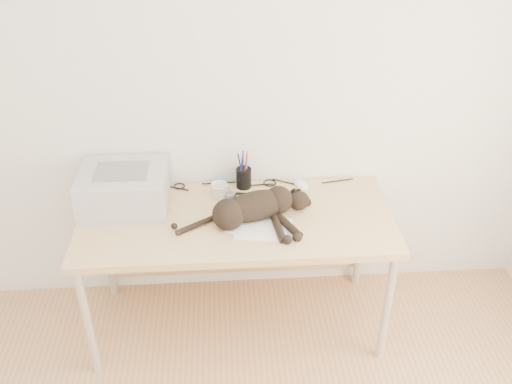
{
  "coord_description": "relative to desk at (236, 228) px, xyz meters",
  "views": [
    {
      "loc": [
        -0.06,
        -0.97,
        2.41
      ],
      "look_at": [
        0.1,
        1.34,
        0.92
      ],
      "focal_mm": 40.0,
      "sensor_mm": 36.0,
      "label": 1
    }
  ],
  "objects": [
    {
      "name": "wall_back",
      "position": [
        0.0,
        0.27,
        0.69
      ],
      "size": [
        3.5,
        0.0,
        3.5
      ],
      "primitive_type": "plane",
      "rotation": [
        1.57,
        0.0,
        0.0
      ],
      "color": "white",
      "rests_on": "floor"
    },
    {
      "name": "desk",
      "position": [
        0.0,
        0.0,
        0.0
      ],
      "size": [
        1.6,
        0.7,
        0.74
      ],
      "color": "#DBB780",
      "rests_on": "floor"
    },
    {
      "name": "printer",
      "position": [
        -0.57,
        0.07,
        0.23
      ],
      "size": [
        0.44,
        0.38,
        0.21
      ],
      "color": "#BABABF",
      "rests_on": "desk"
    },
    {
      "name": "papers",
      "position": [
        0.12,
        -0.19,
        0.14
      ],
      "size": [
        0.35,
        0.29,
        0.01
      ],
      "color": "white",
      "rests_on": "desk"
    },
    {
      "name": "cat",
      "position": [
        0.08,
        -0.12,
        0.2
      ],
      "size": [
        0.71,
        0.36,
        0.16
      ],
      "rotation": [
        0.0,
        0.0,
        0.32
      ],
      "color": "black",
      "rests_on": "desk"
    },
    {
      "name": "mug",
      "position": [
        -0.08,
        0.1,
        0.18
      ],
      "size": [
        0.11,
        0.11,
        0.08
      ],
      "primitive_type": "imported",
      "rotation": [
        0.0,
        0.0,
        0.28
      ],
      "color": "silver",
      "rests_on": "desk"
    },
    {
      "name": "pen_cup",
      "position": [
        0.05,
        0.2,
        0.19
      ],
      "size": [
        0.08,
        0.08,
        0.21
      ],
      "color": "black",
      "rests_on": "desk"
    },
    {
      "name": "remote_grey",
      "position": [
        -0.06,
        0.16,
        0.14
      ],
      "size": [
        0.13,
        0.19,
        0.02
      ],
      "primitive_type": "cube",
      "rotation": [
        0.0,
        0.0,
        0.47
      ],
      "color": "slate",
      "rests_on": "desk"
    },
    {
      "name": "remote_black",
      "position": [
        0.02,
        0.02,
        0.14
      ],
      "size": [
        0.08,
        0.2,
        0.02
      ],
      "primitive_type": "cube",
      "rotation": [
        0.0,
        0.0,
        -0.15
      ],
      "color": "black",
      "rests_on": "desk"
    },
    {
      "name": "mouse",
      "position": [
        0.37,
        0.19,
        0.15
      ],
      "size": [
        0.1,
        0.13,
        0.04
      ],
      "primitive_type": "ellipsoid",
      "rotation": [
        0.0,
        0.0,
        0.39
      ],
      "color": "white",
      "rests_on": "desk"
    },
    {
      "name": "cable_tangle",
      "position": [
        0.0,
        0.22,
        0.14
      ],
      "size": [
        1.36,
        0.07,
        0.01
      ],
      "primitive_type": null,
      "color": "black",
      "rests_on": "desk"
    }
  ]
}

